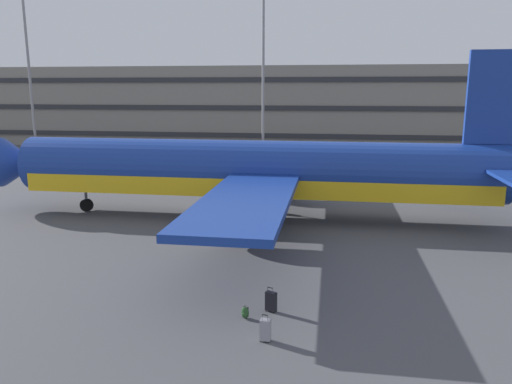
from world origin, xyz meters
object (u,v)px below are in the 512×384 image
backpack_navy (245,313)px  airliner (260,171)px  suitcase_upright (271,301)px  suitcase_red (265,330)px

backpack_navy → airliner: bearing=95.8°
backpack_navy → suitcase_upright: bearing=38.7°
airliner → backpack_navy: (1.53, -14.98, -3.02)m
suitcase_upright → backpack_navy: (-0.92, -0.73, -0.21)m
airliner → suitcase_upright: size_ratio=36.72×
airliner → suitcase_red: (2.52, -16.58, -2.82)m
suitcase_upright → airliner: bearing=99.7°
suitcase_upright → backpack_navy: suitcase_upright is taller
suitcase_upright → backpack_navy: bearing=-141.3°
airliner → backpack_navy: bearing=-84.2°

